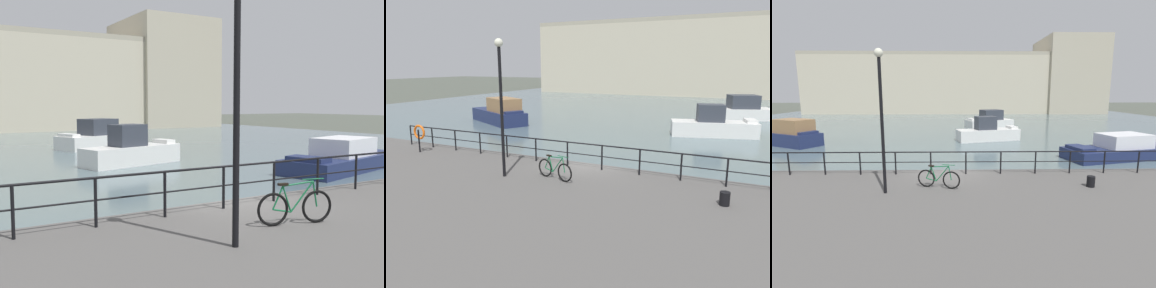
{
  "view_description": "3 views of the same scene",
  "coord_description": "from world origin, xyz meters",
  "views": [
    {
      "loc": [
        -7.0,
        -9.59,
        3.68
      ],
      "look_at": [
        0.29,
        2.64,
        2.38
      ],
      "focal_mm": 41.3,
      "sensor_mm": 36.0,
      "label": 1
    },
    {
      "loc": [
        6.49,
        -14.55,
        5.43
      ],
      "look_at": [
        -1.11,
        0.88,
        1.7
      ],
      "focal_mm": 34.37,
      "sensor_mm": 36.0,
      "label": 2
    },
    {
      "loc": [
        0.43,
        -13.83,
        4.88
      ],
      "look_at": [
        0.81,
        3.19,
        1.8
      ],
      "focal_mm": 27.06,
      "sensor_mm": 36.0,
      "label": 3
    }
  ],
  "objects": [
    {
      "name": "moored_cabin_cruiser",
      "position": [
        12.79,
        7.08,
        0.66
      ],
      "size": [
        9.58,
        4.99,
        1.8
      ],
      "rotation": [
        0.0,
        0.0,
        3.38
      ],
      "color": "navy",
      "rests_on": "water_basin"
    },
    {
      "name": "moored_small_launch",
      "position": [
        4.84,
        25.85,
        0.92
      ],
      "size": [
        6.83,
        4.81,
        2.44
      ],
      "rotation": [
        0.0,
        0.0,
        3.52
      ],
      "color": "white",
      "rests_on": "water_basin"
    },
    {
      "name": "harbor_building",
      "position": [
        6.04,
        57.26,
        6.85
      ],
      "size": [
        66.91,
        16.64,
        17.15
      ],
      "color": "#C1B79E",
      "rests_on": "ground_plane"
    },
    {
      "name": "quay_lamp_post",
      "position": [
        -2.32,
        -3.28,
        4.41
      ],
      "size": [
        0.32,
        0.32,
        5.29
      ],
      "color": "black",
      "rests_on": "quay_promenade"
    },
    {
      "name": "quay_railing",
      "position": [
        -0.0,
        -0.75,
        1.83
      ],
      "size": [
        21.27,
        0.07,
        1.08
      ],
      "color": "black",
      "rests_on": "quay_promenade"
    },
    {
      "name": "ground_plane",
      "position": [
        0.0,
        0.0,
        0.0
      ],
      "size": [
        240.0,
        240.0,
        0.0
      ],
      "primitive_type": "plane",
      "color": "#4C5147"
    },
    {
      "name": "water_basin",
      "position": [
        0.0,
        30.2,
        0.01
      ],
      "size": [
        80.0,
        60.0,
        0.01
      ],
      "primitive_type": "cube",
      "color": "slate",
      "rests_on": "ground_plane"
    },
    {
      "name": "parked_bicycle",
      "position": [
        -0.33,
        -2.73,
        1.48
      ],
      "size": [
        1.73,
        0.51,
        0.98
      ],
      "rotation": [
        0.0,
        0.0,
        -0.26
      ],
      "color": "black",
      "rests_on": "quay_promenade"
    },
    {
      "name": "moored_green_narrowboat",
      "position": [
        3.5,
        15.21,
        0.83
      ],
      "size": [
        6.61,
        3.66,
        2.44
      ],
      "rotation": [
        0.0,
        0.0,
        0.27
      ],
      "color": "white",
      "rests_on": "water_basin"
    }
  ]
}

